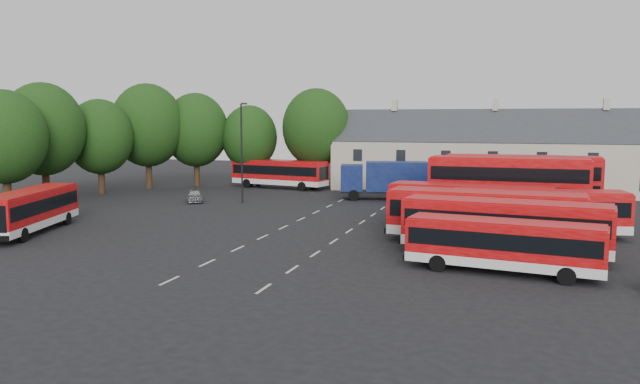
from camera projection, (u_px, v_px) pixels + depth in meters
The scene contains 16 objects.
ground at pixel (274, 232), 43.97m from camera, with size 140.00×140.00×0.00m, color black.
lane_markings at pixel (316, 229), 45.14m from camera, with size 5.15×33.80×0.01m.
treeline at pixel (160, 131), 67.67m from camera, with size 29.92×32.59×12.01m.
terrace_houses at pixel (494, 157), 67.88m from camera, with size 35.70×7.13×10.06m.
bus_row_a at pixel (504, 242), 31.88m from camera, with size 10.03×3.62×2.77m.
bus_row_b at pixel (505, 223), 35.80m from camera, with size 11.83×4.11×3.28m.
bus_row_c at pixel (485, 213), 39.29m from camera, with size 12.23×3.64×3.41m.
bus_row_d at pixel (539, 209), 41.74m from camera, with size 11.58×4.32×3.20m.
bus_row_e at pixel (470, 203), 44.75m from camera, with size 11.69×3.81×3.25m.
bus_dd_south at pixel (508, 184), 48.97m from camera, with size 12.24×3.37×4.97m.
bus_dd_north at pixel (521, 182), 50.85m from camera, with size 12.27×3.19×5.00m.
bus_west at pixel (30, 207), 43.43m from camera, with size 5.31×10.87×3.00m.
bus_north at pixel (279, 171), 71.72m from camera, with size 11.81×4.70×3.26m.
box_truck at pixel (386, 178), 61.73m from camera, with size 8.96×4.54×3.75m.
silver_car at pixel (195, 196), 59.99m from camera, with size 1.44×3.59×1.22m, color #A5A7AC.
lamppost at pixel (242, 150), 58.72m from camera, with size 0.65×0.41×9.46m.
Camera 1 is at (15.96, -40.44, 7.89)m, focal length 35.00 mm.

